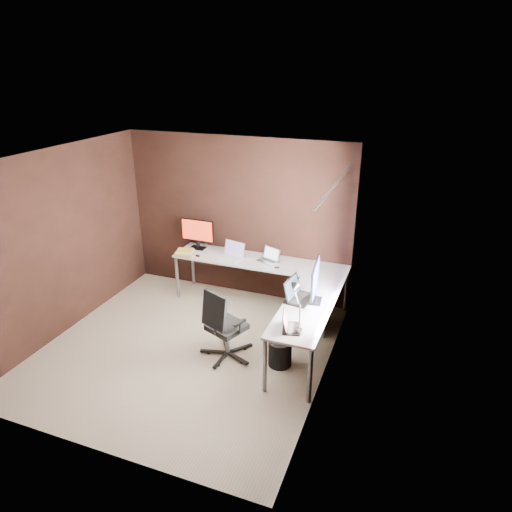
# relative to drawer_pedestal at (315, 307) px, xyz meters

# --- Properties ---
(room) EXTENTS (3.60, 3.60, 2.50)m
(room) POSITION_rel_drawer_pedestal_xyz_m (-1.09, -1.08, 0.98)
(room) COLOR beige
(room) RESTS_ON ground
(desk) EXTENTS (2.65, 2.25, 0.73)m
(desk) POSITION_rel_drawer_pedestal_xyz_m (-0.59, -0.11, 0.38)
(desk) COLOR white
(desk) RESTS_ON ground
(drawer_pedestal) EXTENTS (0.42, 0.50, 0.60)m
(drawer_pedestal) POSITION_rel_drawer_pedestal_xyz_m (0.00, 0.00, 0.00)
(drawer_pedestal) COLOR white
(drawer_pedestal) RESTS_ON ground
(monitor_left) EXTENTS (0.55, 0.15, 0.48)m
(monitor_left) POSITION_rel_drawer_pedestal_xyz_m (-2.04, 0.47, 0.70)
(monitor_left) COLOR black
(monitor_left) RESTS_ON desk
(monitor_right) EXTENTS (0.18, 0.63, 0.51)m
(monitor_right) POSITION_rel_drawer_pedestal_xyz_m (0.11, -0.59, 0.72)
(monitor_right) COLOR black
(monitor_right) RESTS_ON desk
(laptop_white) EXTENTS (0.41, 0.33, 0.24)m
(laptop_white) POSITION_rel_drawer_pedestal_xyz_m (-1.38, 0.31, 0.48)
(laptop_white) COLOR white
(laptop_white) RESTS_ON desk
(laptop_silver) EXTENTS (0.36, 0.31, 0.20)m
(laptop_silver) POSITION_rel_drawer_pedestal_xyz_m (-0.81, 0.38, 0.48)
(laptop_silver) COLOR silver
(laptop_silver) RESTS_ON desk
(laptop_black_big) EXTENTS (0.34, 0.44, 0.27)m
(laptop_black_big) POSITION_rel_drawer_pedestal_xyz_m (-0.10, -0.60, 0.49)
(laptop_black_big) COLOR black
(laptop_black_big) RESTS_ON desk
(laptop_black_small) EXTENTS (0.26, 0.32, 0.19)m
(laptop_black_small) POSITION_rel_drawer_pedestal_xyz_m (0.01, -1.32, 0.47)
(laptop_black_small) COLOR black
(laptop_black_small) RESTS_ON desk
(book_stack) EXTENTS (0.29, 0.25, 0.08)m
(book_stack) POSITION_rel_drawer_pedestal_xyz_m (-2.11, 0.15, 0.47)
(book_stack) COLOR #A18156
(book_stack) RESTS_ON desk
(mouse_left) EXTENTS (0.09, 0.06, 0.03)m
(mouse_left) POSITION_rel_drawer_pedestal_xyz_m (-1.89, 0.15, 0.45)
(mouse_left) COLOR black
(mouse_left) RESTS_ON desk
(mouse_corner) EXTENTS (0.08, 0.06, 0.03)m
(mouse_corner) POSITION_rel_drawer_pedestal_xyz_m (-0.62, 0.17, 0.45)
(mouse_corner) COLOR black
(mouse_corner) RESTS_ON desk
(desk_lamp) EXTENTS (0.19, 0.22, 0.56)m
(desk_lamp) POSITION_rel_drawer_pedestal_xyz_m (0.07, -1.30, 0.78)
(desk_lamp) COLOR slate
(desk_lamp) RESTS_ON desk
(office_chair) EXTENTS (0.54, 0.57, 0.96)m
(office_chair) POSITION_rel_drawer_pedestal_xyz_m (-0.88, -1.10, -0.02)
(office_chair) COLOR black
(office_chair) RESTS_ON ground
(wastebasket) EXTENTS (0.37, 0.37, 0.34)m
(wastebasket) POSITION_rel_drawer_pedestal_xyz_m (-0.18, -1.02, -0.13)
(wastebasket) COLOR black
(wastebasket) RESTS_ON ground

